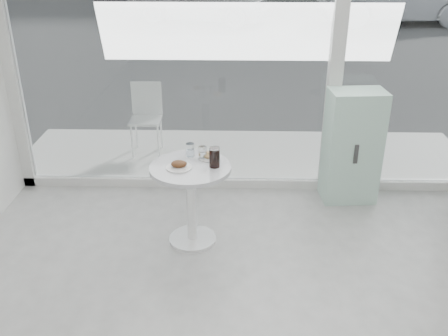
{
  "coord_description": "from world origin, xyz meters",
  "views": [
    {
      "loc": [
        -0.1,
        -2.02,
        2.64
      ],
      "look_at": [
        -0.2,
        1.7,
        0.85
      ],
      "focal_mm": 40.0,
      "sensor_mm": 36.0,
      "label": 1
    }
  ],
  "objects_px": {
    "plate_donut": "(209,156)",
    "water_tumbler_b": "(203,154)",
    "plate_fritter": "(179,165)",
    "cola_glass": "(215,158)",
    "water_tumbler_a": "(190,151)",
    "patio_chair": "(146,113)",
    "mint_cabinet": "(352,147)",
    "main_table": "(191,188)"
  },
  "relations": [
    {
      "from": "water_tumbler_a",
      "to": "cola_glass",
      "type": "xyz_separation_m",
      "value": [
        0.23,
        -0.22,
        0.03
      ]
    },
    {
      "from": "mint_cabinet",
      "to": "water_tumbler_b",
      "type": "distance_m",
      "value": 1.68
    },
    {
      "from": "mint_cabinet",
      "to": "plate_donut",
      "type": "xyz_separation_m",
      "value": [
        -1.45,
        -0.7,
        0.19
      ]
    },
    {
      "from": "main_table",
      "to": "water_tumbler_b",
      "type": "relative_size",
      "value": 6.47
    },
    {
      "from": "mint_cabinet",
      "to": "cola_glass",
      "type": "height_order",
      "value": "mint_cabinet"
    },
    {
      "from": "patio_chair",
      "to": "plate_fritter",
      "type": "height_order",
      "value": "patio_chair"
    },
    {
      "from": "water_tumbler_b",
      "to": "water_tumbler_a",
      "type": "bearing_deg",
      "value": 154.2
    },
    {
      "from": "plate_donut",
      "to": "cola_glass",
      "type": "bearing_deg",
      "value": -72.23
    },
    {
      "from": "plate_fritter",
      "to": "water_tumbler_b",
      "type": "height_order",
      "value": "water_tumbler_b"
    },
    {
      "from": "patio_chair",
      "to": "plate_fritter",
      "type": "relative_size",
      "value": 3.91
    },
    {
      "from": "plate_donut",
      "to": "water_tumbler_b",
      "type": "relative_size",
      "value": 1.66
    },
    {
      "from": "plate_donut",
      "to": "water_tumbler_b",
      "type": "distance_m",
      "value": 0.07
    },
    {
      "from": "patio_chair",
      "to": "cola_glass",
      "type": "height_order",
      "value": "cola_glass"
    },
    {
      "from": "plate_fritter",
      "to": "water_tumbler_b",
      "type": "relative_size",
      "value": 1.9
    },
    {
      "from": "cola_glass",
      "to": "main_table",
      "type": "bearing_deg",
      "value": 177.81
    },
    {
      "from": "main_table",
      "to": "water_tumbler_b",
      "type": "height_order",
      "value": "water_tumbler_b"
    },
    {
      "from": "plate_donut",
      "to": "water_tumbler_a",
      "type": "xyz_separation_m",
      "value": [
        -0.18,
        0.04,
        0.04
      ]
    },
    {
      "from": "water_tumbler_b",
      "to": "cola_glass",
      "type": "xyz_separation_m",
      "value": [
        0.11,
        -0.16,
        0.03
      ]
    },
    {
      "from": "plate_donut",
      "to": "water_tumbler_a",
      "type": "distance_m",
      "value": 0.18
    },
    {
      "from": "patio_chair",
      "to": "cola_glass",
      "type": "xyz_separation_m",
      "value": [
        0.94,
        -1.99,
        0.3
      ]
    },
    {
      "from": "plate_donut",
      "to": "plate_fritter",
      "type": "bearing_deg",
      "value": -139.5
    },
    {
      "from": "plate_fritter",
      "to": "water_tumbler_b",
      "type": "distance_m",
      "value": 0.27
    },
    {
      "from": "plate_fritter",
      "to": "water_tumbler_a",
      "type": "bearing_deg",
      "value": 74.02
    },
    {
      "from": "mint_cabinet",
      "to": "cola_glass",
      "type": "relative_size",
      "value": 6.72
    },
    {
      "from": "patio_chair",
      "to": "plate_donut",
      "type": "distance_m",
      "value": 2.03
    },
    {
      "from": "plate_fritter",
      "to": "cola_glass",
      "type": "xyz_separation_m",
      "value": [
        0.3,
        0.04,
        0.06
      ]
    },
    {
      "from": "patio_chair",
      "to": "water_tumbler_b",
      "type": "xyz_separation_m",
      "value": [
        0.83,
        -1.83,
        0.27
      ]
    },
    {
      "from": "plate_donut",
      "to": "water_tumbler_a",
      "type": "bearing_deg",
      "value": 166.93
    },
    {
      "from": "patio_chair",
      "to": "plate_donut",
      "type": "xyz_separation_m",
      "value": [
        0.89,
        -1.81,
        0.24
      ]
    },
    {
      "from": "cola_glass",
      "to": "water_tumbler_b",
      "type": "bearing_deg",
      "value": 125.56
    },
    {
      "from": "mint_cabinet",
      "to": "water_tumbler_a",
      "type": "distance_m",
      "value": 1.77
    },
    {
      "from": "patio_chair",
      "to": "plate_donut",
      "type": "bearing_deg",
      "value": -65.23
    },
    {
      "from": "water_tumbler_b",
      "to": "plate_donut",
      "type": "bearing_deg",
      "value": 15.82
    },
    {
      "from": "mint_cabinet",
      "to": "plate_donut",
      "type": "distance_m",
      "value": 1.62
    },
    {
      "from": "patio_chair",
      "to": "water_tumbler_a",
      "type": "distance_m",
      "value": 1.93
    },
    {
      "from": "plate_fritter",
      "to": "water_tumbler_b",
      "type": "bearing_deg",
      "value": 45.75
    },
    {
      "from": "water_tumbler_b",
      "to": "plate_fritter",
      "type": "bearing_deg",
      "value": -134.25
    },
    {
      "from": "main_table",
      "to": "cola_glass",
      "type": "distance_m",
      "value": 0.37
    },
    {
      "from": "mint_cabinet",
      "to": "patio_chair",
      "type": "distance_m",
      "value": 2.58
    },
    {
      "from": "plate_donut",
      "to": "patio_chair",
      "type": "bearing_deg",
      "value": 116.11
    },
    {
      "from": "mint_cabinet",
      "to": "plate_donut",
      "type": "relative_size",
      "value": 6.05
    },
    {
      "from": "patio_chair",
      "to": "plate_donut",
      "type": "relative_size",
      "value": 4.46
    }
  ]
}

